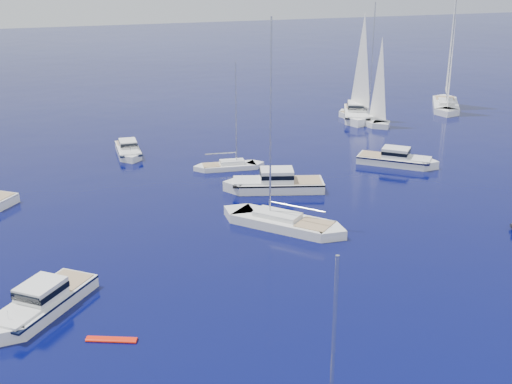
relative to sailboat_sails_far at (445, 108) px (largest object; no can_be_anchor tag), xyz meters
The scene contains 10 objects.
motor_cruiser_left 70.88m from the sailboat_sails_far, 144.59° to the right, with size 2.81×9.18×2.41m, color silver, non-canonical shape.
motor_cruiser_centre 43.90m from the sailboat_sails_far, 145.42° to the right, with size 3.08×10.07×2.64m, color silver, non-canonical shape.
motor_cruiser_far_r 30.35m from the sailboat_sails_far, 134.13° to the right, with size 2.75×8.99×2.36m, color silver, non-canonical shape.
motor_cruiser_distant 15.31m from the sailboat_sails_far, behind, with size 3.30×10.78×2.83m, color white, non-canonical shape.
motor_cruiser_horizon 47.83m from the sailboat_sails_far, 169.85° to the right, with size 2.39×7.82×2.05m, color white, non-canonical shape.
sailboat_mid_r 51.15m from the sailboat_sails_far, 139.21° to the right, with size 3.03×11.66×17.14m, color silver, non-canonical shape.
sailboat_centre 41.83m from the sailboat_sails_far, 155.80° to the right, with size 2.01×7.74×11.38m, color white, non-canonical shape.
sailboat_sails_r 15.45m from the sailboat_sails_far, 167.55° to the right, with size 2.83×10.88×15.99m, color silver, non-canonical shape.
sailboat_sails_far is the anchor object (origin of this frame).
kayak_orange 70.88m from the sailboat_sails_far, 139.80° to the right, with size 0.56×2.92×0.30m, color red, non-canonical shape.
Camera 1 is at (-17.31, -20.71, 20.57)m, focal length 46.17 mm.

